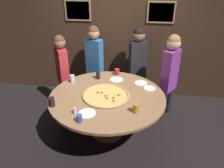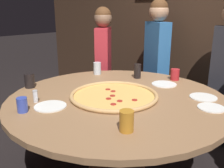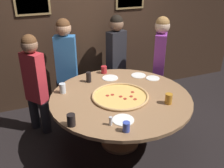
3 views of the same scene
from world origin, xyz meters
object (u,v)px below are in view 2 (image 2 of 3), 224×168
(drink_cup_near_left, at_px, (137,71))
(drink_cup_far_right, at_px, (127,121))
(diner_far_left, at_px, (103,58))
(drink_cup_by_shaker, at_px, (22,105))
(condiment_shaker, at_px, (35,96))
(drink_cup_far_left, at_px, (97,68))
(white_plate_near_front, at_px, (164,84))
(white_plate_beside_cup, at_px, (211,108))
(diner_side_left, at_px, (156,56))
(white_plate_right_side, at_px, (203,97))
(white_plate_far_back, at_px, (50,106))
(dining_table, at_px, (117,109))
(drink_cup_centre_back, at_px, (30,81))
(giant_pizza, at_px, (114,95))
(drink_cup_near_right, at_px, (175,75))

(drink_cup_near_left, xyz_separation_m, drink_cup_far_right, (0.70, -0.94, -0.01))
(drink_cup_far_right, bearing_deg, diner_far_left, 141.69)
(drink_cup_by_shaker, xyz_separation_m, condiment_shaker, (-0.10, 0.16, -0.00))
(condiment_shaker, xyz_separation_m, diner_far_left, (-0.61, 1.27, 0.03))
(drink_cup_far_left, height_order, white_plate_near_front, drink_cup_far_left)
(drink_cup_by_shaker, xyz_separation_m, drink_cup_far_right, (0.70, 0.31, 0.01))
(white_plate_beside_cup, relative_size, diner_side_left, 0.13)
(white_plate_right_side, bearing_deg, diner_far_left, 170.19)
(white_plate_far_back, xyz_separation_m, diner_side_left, (-0.24, 1.64, 0.13))
(drink_cup_far_right, bearing_deg, white_plate_far_back, -169.45)
(drink_cup_near_left, relative_size, white_plate_right_side, 0.68)
(white_plate_right_side, height_order, white_plate_beside_cup, same)
(diner_far_left, bearing_deg, white_plate_near_front, -136.92)
(dining_table, distance_m, drink_cup_centre_back, 0.85)
(giant_pizza, relative_size, white_plate_far_back, 3.05)
(drink_cup_by_shaker, bearing_deg, diner_side_left, 95.85)
(drink_cup_far_right, bearing_deg, white_plate_right_side, 86.51)
(drink_cup_near_left, bearing_deg, drink_cup_far_left, -155.28)
(drink_cup_near_right, distance_m, drink_cup_near_left, 0.38)
(dining_table, bearing_deg, giant_pizza, -125.75)
(drink_cup_near_right, distance_m, drink_cup_far_right, 1.22)
(white_plate_near_front, bearing_deg, white_plate_far_back, -104.37)
(dining_table, distance_m, white_plate_right_side, 0.71)
(drink_cup_far_left, bearing_deg, condiment_shaker, -71.12)
(white_plate_right_side, distance_m, diner_far_left, 1.50)
(drink_cup_far_right, height_order, diner_far_left, diner_far_left)
(drink_cup_near_right, bearing_deg, white_plate_beside_cup, -37.62)
(drink_cup_centre_back, distance_m, white_plate_right_side, 1.51)
(giant_pizza, distance_m, drink_cup_near_right, 0.79)
(drink_cup_near_right, relative_size, white_plate_near_front, 0.48)
(white_plate_right_side, bearing_deg, condiment_shaker, -130.09)
(white_plate_near_front, distance_m, white_plate_right_side, 0.43)
(drink_cup_near_right, relative_size, diner_far_left, 0.08)
(drink_cup_centre_back, bearing_deg, white_plate_near_front, 49.57)
(diner_far_left, bearing_deg, white_plate_beside_cup, -141.87)
(white_plate_beside_cup, bearing_deg, white_plate_right_side, 130.72)
(white_plate_right_side, height_order, white_plate_far_back, same)
(drink_cup_far_left, bearing_deg, drink_cup_far_right, -33.95)
(condiment_shaker, bearing_deg, drink_cup_centre_back, 158.94)
(drink_cup_centre_back, relative_size, white_plate_near_front, 0.56)
(drink_cup_by_shaker, height_order, drink_cup_near_right, drink_cup_near_right)
(dining_table, bearing_deg, drink_cup_centre_back, -151.67)
(white_plate_right_side, bearing_deg, white_plate_far_back, -125.33)
(drink_cup_far_right, xyz_separation_m, condiment_shaker, (-0.80, -0.15, -0.02))
(white_plate_near_front, bearing_deg, giant_pizza, -99.28)
(white_plate_beside_cup, bearing_deg, drink_cup_far_left, 177.77)
(condiment_shaker, bearing_deg, white_plate_near_front, 68.56)
(dining_table, bearing_deg, diner_far_left, 142.80)
(dining_table, bearing_deg, diner_side_left, 110.99)
(drink_cup_centre_back, height_order, drink_cup_near_left, drink_cup_near_left)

